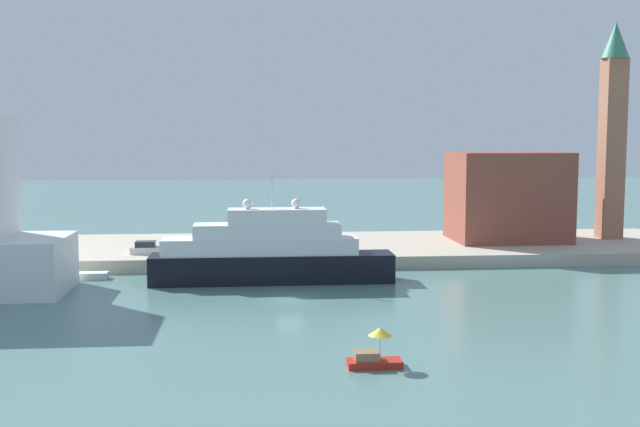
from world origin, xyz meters
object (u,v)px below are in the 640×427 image
parked_car (147,248)px  person_figure (192,245)px  work_barge (89,276)px  harbor_building (507,196)px  mooring_bollard (299,253)px  large_yacht (269,253)px  bell_tower (613,122)px  small_motorboat (374,353)px

parked_car → person_figure: 5.43m
work_barge → harbor_building: 55.27m
harbor_building → mooring_bollard: bearing=-157.3°
large_yacht → harbor_building: size_ratio=1.77×
bell_tower → mooring_bollard: bearing=-163.6°
large_yacht → harbor_building: harbor_building is taller
bell_tower → parked_car: bell_tower is taller
parked_car → harbor_building: bearing=9.5°
harbor_building → parked_car: 48.11m
parked_car → person_figure: (5.25, 1.38, 0.10)m
large_yacht → mooring_bollard: (3.69, 7.59, -1.22)m
work_barge → mooring_bollard: mooring_bollard is taller
work_barge → parked_car: 9.91m
large_yacht → harbor_building: (32.68, 19.71, 4.32)m
small_motorboat → work_barge: size_ratio=0.92×
small_motorboat → work_barge: small_motorboat is taller
harbor_building → bell_tower: bell_tower is taller
mooring_bollard → harbor_building: bearing=22.7°
person_figure → work_barge: bearing=-137.4°
work_barge → mooring_bollard: size_ratio=4.82×
small_motorboat → mooring_bollard: small_motorboat is taller
parked_car → mooring_bollard: bearing=-13.0°
work_barge → person_figure: size_ratio=2.51×
bell_tower → parked_car: 64.38m
harbor_building → mooring_bollard: (-29.00, -12.12, -5.55)m
mooring_bollard → small_motorboat: bearing=-86.0°
harbor_building → mooring_bollard: harbor_building is taller
mooring_bollard → person_figure: bearing=156.6°
large_yacht → small_motorboat: size_ratio=6.96×
person_figure → parked_car: bearing=-165.3°
parked_car → person_figure: person_figure is taller
small_motorboat → bell_tower: 68.15m
bell_tower → parked_car: size_ratio=7.41×
work_barge → parked_car: bearing=57.7°
work_barge → person_figure: bearing=42.6°
harbor_building → bell_tower: (14.77, 0.76, 10.00)m
large_yacht → work_barge: size_ratio=6.42×
bell_tower → small_motorboat: bearing=-128.4°
harbor_building → large_yacht: bearing=-148.9°
large_yacht → work_barge: large_yacht is taller
person_figure → mooring_bollard: bearing=-23.4°
person_figure → mooring_bollard: person_figure is taller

